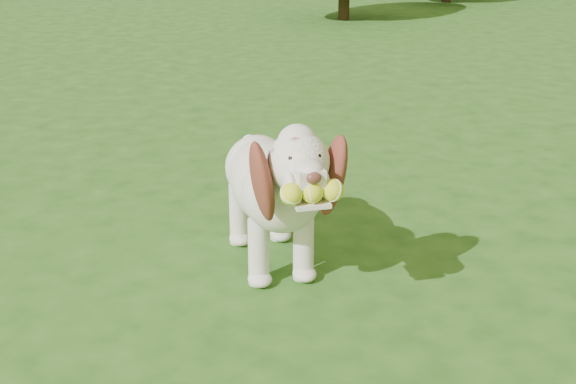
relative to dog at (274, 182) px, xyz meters
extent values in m
plane|color=#204614|center=(-0.23, -0.27, -0.44)|extent=(80.00, 80.00, 0.00)
ellipsoid|color=silver|center=(-0.01, 0.11, -0.04)|extent=(0.45, 0.74, 0.37)
ellipsoid|color=silver|center=(0.02, -0.15, 0.00)|extent=(0.40, 0.40, 0.36)
ellipsoid|color=silver|center=(-0.05, 0.35, -0.05)|extent=(0.37, 0.37, 0.33)
cylinder|color=silver|center=(0.04, -0.29, 0.10)|extent=(0.23, 0.31, 0.28)
sphere|color=silver|center=(0.05, -0.42, 0.24)|extent=(0.28, 0.28, 0.25)
sphere|color=silver|center=(0.05, -0.40, 0.30)|extent=(0.18, 0.18, 0.16)
cube|color=silver|center=(0.07, -0.56, 0.23)|extent=(0.12, 0.16, 0.07)
ellipsoid|color=#592D28|center=(0.08, -0.64, 0.25)|extent=(0.06, 0.05, 0.05)
cube|color=silver|center=(0.08, -0.58, 0.13)|extent=(0.16, 0.17, 0.02)
ellipsoid|color=brown|center=(-0.09, -0.43, 0.16)|extent=(0.16, 0.25, 0.39)
ellipsoid|color=brown|center=(0.20, -0.39, 0.16)|extent=(0.17, 0.24, 0.39)
cylinder|color=silver|center=(-0.06, 0.50, -0.01)|extent=(0.09, 0.18, 0.14)
cylinder|color=silver|center=(-0.09, -0.14, -0.28)|extent=(0.11, 0.11, 0.32)
cylinder|color=silver|center=(0.12, -0.11, -0.28)|extent=(0.11, 0.11, 0.32)
cylinder|color=silver|center=(-0.15, 0.32, -0.28)|extent=(0.11, 0.11, 0.32)
cylinder|color=silver|center=(0.06, 0.35, -0.28)|extent=(0.11, 0.11, 0.32)
sphere|color=#C4E724|center=(0.00, -0.63, 0.18)|extent=(0.10, 0.10, 0.09)
sphere|color=#C4E724|center=(0.08, -0.62, 0.18)|extent=(0.10, 0.10, 0.09)
sphere|color=#C4E724|center=(0.16, -0.61, 0.18)|extent=(0.10, 0.10, 0.09)
cylinder|color=#382314|center=(1.74, 7.47, -0.20)|extent=(0.15, 0.15, 0.49)
camera|label=1|loc=(-0.35, -3.43, 1.27)|focal=50.00mm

